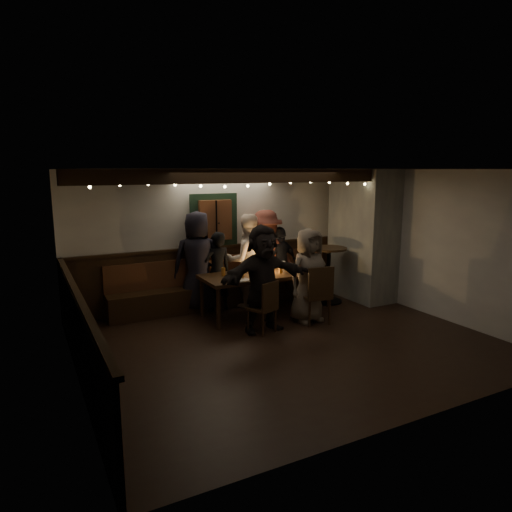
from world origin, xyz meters
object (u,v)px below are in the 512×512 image
person_d (266,256)px  chair_near_left (266,304)px  person_a (198,261)px  chair_end (313,278)px  person_c (247,261)px  person_b (217,271)px  person_g (309,275)px  chair_near_right (318,292)px  high_top (329,268)px  person_f (263,278)px  person_e (280,264)px  dining_table (261,277)px

person_d → chair_near_left: bearing=67.6°
person_a → chair_end: bearing=-178.3°
chair_end → person_a: 2.24m
chair_near_left → chair_end: 1.85m
person_c → person_b: bearing=8.9°
person_b → person_a: bearing=-29.0°
chair_end → person_d: 1.02m
person_g → chair_near_right: bearing=-83.3°
chair_end → person_c: (-1.16, 0.53, 0.36)m
high_top → person_d: 1.26m
chair_near_right → person_g: person_g is taller
chair_near_right → chair_end: (0.58, 1.00, -0.04)m
high_top → person_g: (-1.01, -0.80, 0.12)m
chair_near_right → person_g: (-0.05, 0.21, 0.24)m
chair_near_right → person_a: 2.28m
person_a → person_d: person_a is taller
high_top → person_d: person_d is taller
person_a → person_c: bearing=-169.0°
person_c → person_f: (-0.39, -1.37, -0.02)m
person_c → person_d: person_d is taller
chair_end → person_c: bearing=155.5°
person_f → person_g: person_f is taller
person_c → person_e: size_ratio=1.19×
chair_near_right → person_f: person_f is taller
chair_near_left → person_b: (-0.20, 1.51, 0.26)m
chair_near_left → person_g: size_ratio=0.53×
person_b → dining_table: bearing=127.9°
dining_table → chair_near_right: bearing=-55.9°
chair_end → person_a: (-2.10, 0.66, 0.40)m
chair_near_right → person_g: size_ratio=0.62×
chair_near_right → person_b: person_b is taller
chair_end → high_top: bearing=1.9°
person_d → person_b: bearing=12.7°
person_a → chair_near_left: bearing=127.1°
high_top → person_e: size_ratio=0.74×
high_top → person_d: (-1.06, 0.64, 0.22)m
chair_near_left → person_g: 1.01m
person_b → person_f: size_ratio=0.85×
high_top → person_a: 2.57m
chair_end → person_f: (-1.55, -0.84, 0.34)m
person_c → person_f: 1.42m
person_b → chair_end: bearing=158.3°
chair_near_left → person_c: (0.41, 1.51, 0.41)m
person_b → high_top: bearing=161.3°
high_top → person_a: size_ratio=0.59×
high_top → person_g: person_g is taller
chair_near_left → person_g: bearing=11.8°
chair_end → person_g: size_ratio=0.58×
dining_table → person_a: 1.21m
person_f → person_e: bearing=48.0°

